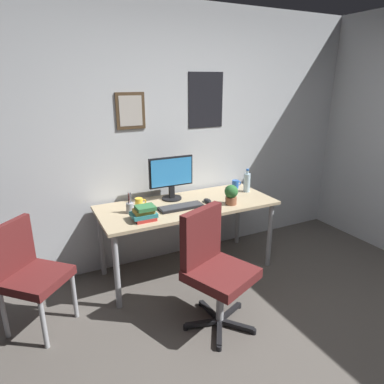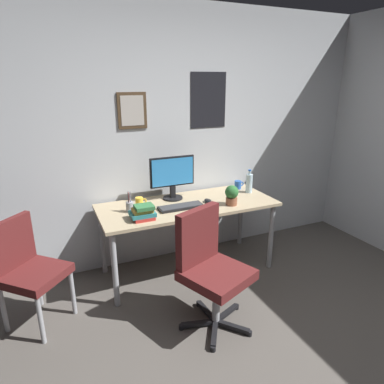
{
  "view_description": "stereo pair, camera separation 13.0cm",
  "coord_description": "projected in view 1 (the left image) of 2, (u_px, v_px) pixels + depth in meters",
  "views": [
    {
      "loc": [
        -1.45,
        -1.09,
        1.88
      ],
      "look_at": [
        -0.11,
        1.61,
        0.88
      ],
      "focal_mm": 31.72,
      "sensor_mm": 36.0,
      "label": 1
    },
    {
      "loc": [
        -1.33,
        -1.15,
        1.88
      ],
      "look_at": [
        -0.11,
        1.61,
        0.88
      ],
      "focal_mm": 31.72,
      "sensor_mm": 36.0,
      "label": 2
    }
  ],
  "objects": [
    {
      "name": "potted_plant",
      "position": [
        231.0,
        194.0,
        3.27
      ],
      "size": [
        0.13,
        0.13,
        0.19
      ],
      "color": "brown",
      "rests_on": "desk"
    },
    {
      "name": "wall_back",
      "position": [
        179.0,
        138.0,
        3.55
      ],
      "size": [
        4.4,
        0.1,
        2.6
      ],
      "color": "silver",
      "rests_on": "ground_plane"
    },
    {
      "name": "desk",
      "position": [
        187.0,
        211.0,
        3.33
      ],
      "size": [
        1.72,
        0.71,
        0.73
      ],
      "color": "tan",
      "rests_on": "ground_plane"
    },
    {
      "name": "pen_cup",
      "position": [
        130.0,
        207.0,
        3.06
      ],
      "size": [
        0.07,
        0.07,
        0.2
      ],
      "color": "#9EA0A5",
      "rests_on": "desk"
    },
    {
      "name": "coffee_mug_far",
      "position": [
        139.0,
        203.0,
        3.2
      ],
      "size": [
        0.11,
        0.07,
        0.09
      ],
      "color": "yellow",
      "rests_on": "desk"
    },
    {
      "name": "computer_mouse",
      "position": [
        207.0,
        201.0,
        3.34
      ],
      "size": [
        0.06,
        0.11,
        0.04
      ],
      "color": "black",
      "rests_on": "desk"
    },
    {
      "name": "coffee_mug_near",
      "position": [
        236.0,
        184.0,
        3.77
      ],
      "size": [
        0.11,
        0.07,
        0.09
      ],
      "color": "#2659B2",
      "rests_on": "desk"
    },
    {
      "name": "office_chair",
      "position": [
        213.0,
        263.0,
        2.63
      ],
      "size": [
        0.6,
        0.61,
        0.95
      ],
      "color": "#591E1E",
      "rests_on": "ground_plane"
    },
    {
      "name": "side_chair",
      "position": [
        28.0,
        270.0,
        2.58
      ],
      "size": [
        0.59,
        0.59,
        0.88
      ],
      "color": "#591E1E",
      "rests_on": "ground_plane"
    },
    {
      "name": "book_stack_left",
      "position": [
        144.0,
        213.0,
        2.91
      ],
      "size": [
        0.21,
        0.17,
        0.13
      ],
      "color": "#B22D28",
      "rests_on": "desk"
    },
    {
      "name": "water_bottle",
      "position": [
        247.0,
        182.0,
        3.64
      ],
      "size": [
        0.07,
        0.07,
        0.25
      ],
      "color": "silver",
      "rests_on": "desk"
    },
    {
      "name": "monitor",
      "position": [
        171.0,
        176.0,
        3.37
      ],
      "size": [
        0.46,
        0.2,
        0.43
      ],
      "color": "black",
      "rests_on": "desk"
    },
    {
      "name": "keyboard",
      "position": [
        181.0,
        207.0,
        3.19
      ],
      "size": [
        0.43,
        0.15,
        0.03
      ],
      "color": "black",
      "rests_on": "desk"
    }
  ]
}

